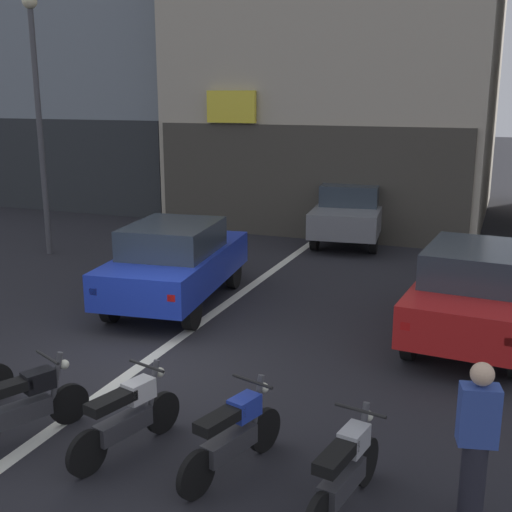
{
  "coord_description": "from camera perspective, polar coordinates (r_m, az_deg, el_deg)",
  "views": [
    {
      "loc": [
        4.99,
        -7.74,
        4.03
      ],
      "look_at": [
        1.15,
        2.0,
        1.4
      ],
      "focal_mm": 45.26,
      "sensor_mm": 36.0,
      "label": 1
    }
  ],
  "objects": [
    {
      "name": "car_grey_down_street",
      "position": [
        18.27,
        8.39,
        4.04
      ],
      "size": [
        2.21,
        4.27,
        1.64
      ],
      "color": "black",
      "rests_on": "ground"
    },
    {
      "name": "street_lamp",
      "position": [
        17.18,
        -18.75,
        12.95
      ],
      "size": [
        0.36,
        0.36,
        6.36
      ],
      "color": "#47474C",
      "rests_on": "ground"
    },
    {
      "name": "motorcycle_black_row_left_mid",
      "position": [
        8.33,
        -19.75,
        -12.19
      ],
      "size": [
        0.78,
        1.55,
        0.98
      ],
      "color": "black",
      "rests_on": "ground"
    },
    {
      "name": "motorcycle_white_row_centre",
      "position": [
        7.74,
        -11.3,
        -13.66
      ],
      "size": [
        0.62,
        1.63,
        0.98
      ],
      "color": "black",
      "rests_on": "ground"
    },
    {
      "name": "motorcycle_silver_row_rightmost",
      "position": [
        6.7,
        7.87,
        -18.26
      ],
      "size": [
        0.55,
        1.66,
        0.98
      ],
      "color": "black",
      "rests_on": "ground"
    },
    {
      "name": "car_blue_crossing_near",
      "position": [
        12.64,
        -7.11,
        -0.41
      ],
      "size": [
        2.25,
        4.28,
        1.64
      ],
      "color": "black",
      "rests_on": "ground"
    },
    {
      "name": "person_by_motorcycles",
      "position": [
        6.61,
        18.86,
        -15.43
      ],
      "size": [
        0.4,
        0.3,
        1.67
      ],
      "color": "#23232D",
      "rests_on": "ground"
    },
    {
      "name": "ground_plane",
      "position": [
        10.05,
        -10.51,
        -9.78
      ],
      "size": [
        120.0,
        120.0,
        0.0
      ],
      "primitive_type": "plane",
      "color": "#232328"
    },
    {
      "name": "lane_centre_line",
      "position": [
        15.16,
        1.48,
        -1.3
      ],
      "size": [
        0.2,
        18.0,
        0.01
      ],
      "primitive_type": "cube",
      "color": "silver",
      "rests_on": "ground"
    },
    {
      "name": "car_red_parked_kerbside",
      "position": [
        11.29,
        18.87,
        -2.85
      ],
      "size": [
        2.07,
        4.22,
        1.64
      ],
      "color": "black",
      "rests_on": "ground"
    },
    {
      "name": "motorcycle_blue_row_right_mid",
      "position": [
        7.24,
        -2.01,
        -15.45
      ],
      "size": [
        0.64,
        1.62,
        0.98
      ],
      "color": "black",
      "rests_on": "ground"
    }
  ]
}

